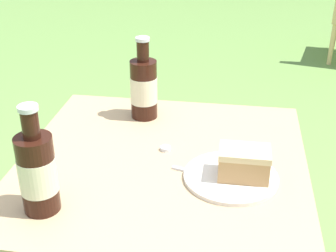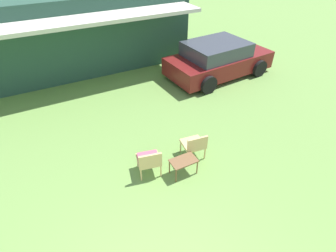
{
  "view_description": "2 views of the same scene",
  "coord_description": "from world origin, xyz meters",
  "px_view_note": "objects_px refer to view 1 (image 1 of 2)",
  "views": [
    {
      "loc": [
        0.17,
        -1.01,
        1.33
      ],
      "look_at": [
        0.0,
        0.1,
        0.75
      ],
      "focal_mm": 50.0,
      "sensor_mm": 36.0,
      "label": 1
    },
    {
      "loc": [
        -0.4,
        -0.97,
        4.54
      ],
      "look_at": [
        1.85,
        3.29,
        0.9
      ],
      "focal_mm": 28.0,
      "sensor_mm": 36.0,
      "label": 2
    }
  ],
  "objects_px": {
    "cake_on_plate": "(238,169)",
    "cola_bottle_far": "(37,172)",
    "patio_table": "(162,185)",
    "cola_bottle_near": "(144,87)"
  },
  "relations": [
    {
      "from": "cake_on_plate",
      "to": "cola_bottle_far",
      "type": "xyz_separation_m",
      "value": [
        -0.42,
        -0.18,
        0.07
      ]
    },
    {
      "from": "patio_table",
      "to": "cola_bottle_far",
      "type": "relative_size",
      "value": 3.01
    },
    {
      "from": "patio_table",
      "to": "cake_on_plate",
      "type": "relative_size",
      "value": 3.27
    },
    {
      "from": "cola_bottle_far",
      "to": "patio_table",
      "type": "bearing_deg",
      "value": 46.21
    },
    {
      "from": "patio_table",
      "to": "cola_bottle_near",
      "type": "relative_size",
      "value": 3.01
    },
    {
      "from": "patio_table",
      "to": "cake_on_plate",
      "type": "distance_m",
      "value": 0.23
    },
    {
      "from": "cola_bottle_near",
      "to": "cola_bottle_far",
      "type": "distance_m",
      "value": 0.5
    },
    {
      "from": "cola_bottle_near",
      "to": "cake_on_plate",
      "type": "bearing_deg",
      "value": -46.28
    },
    {
      "from": "cake_on_plate",
      "to": "cola_bottle_far",
      "type": "height_order",
      "value": "cola_bottle_far"
    },
    {
      "from": "patio_table",
      "to": "cake_on_plate",
      "type": "height_order",
      "value": "cake_on_plate"
    }
  ]
}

